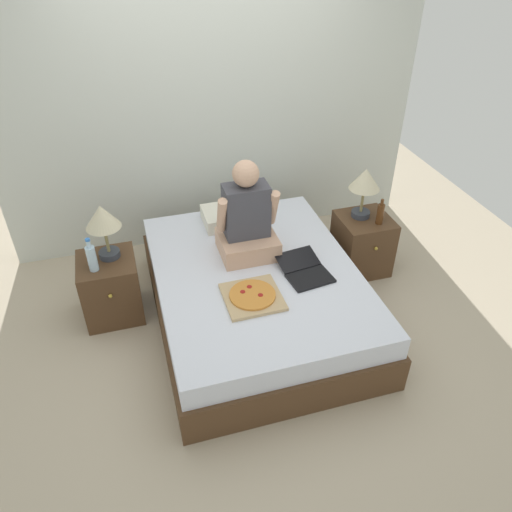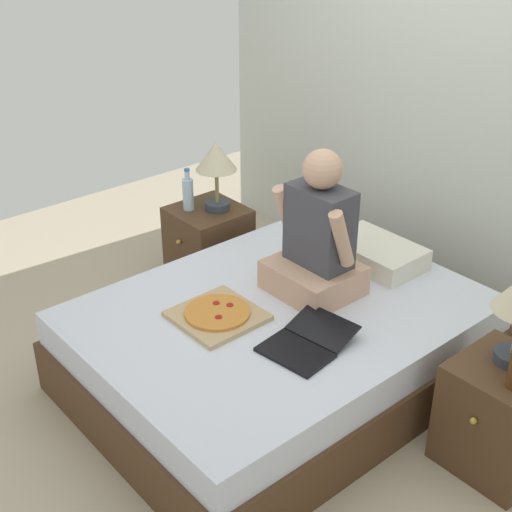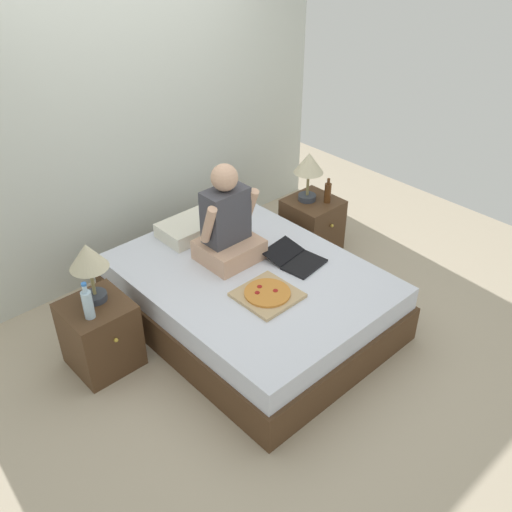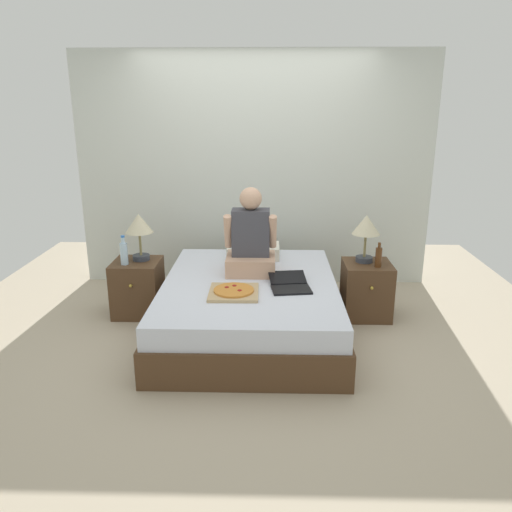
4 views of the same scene
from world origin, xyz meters
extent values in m
plane|color=tan|center=(0.00, 0.00, 0.00)|extent=(5.83, 5.83, 0.00)
cube|color=silver|center=(0.00, 1.37, 1.25)|extent=(3.83, 0.12, 2.50)
cube|color=#4C331E|center=(0.00, 0.00, 0.15)|extent=(1.54, 2.02, 0.29)
cube|color=silver|center=(0.00, 0.00, 0.38)|extent=(1.50, 1.96, 0.18)
cube|color=#4C331E|center=(-1.09, 0.37, 0.26)|extent=(0.44, 0.44, 0.53)
sphere|color=gold|center=(-1.09, 0.13, 0.37)|extent=(0.03, 0.03, 0.03)
cylinder|color=#333842|center=(-1.05, 0.42, 0.55)|extent=(0.16, 0.16, 0.05)
cylinder|color=olive|center=(-1.05, 0.42, 0.69)|extent=(0.02, 0.02, 0.22)
cone|color=beige|center=(-1.05, 0.42, 0.89)|extent=(0.26, 0.26, 0.18)
cylinder|color=silver|center=(-1.17, 0.28, 0.63)|extent=(0.07, 0.07, 0.20)
cylinder|color=silver|center=(-1.17, 0.28, 0.76)|extent=(0.03, 0.03, 0.06)
cylinder|color=blue|center=(-1.17, 0.28, 0.79)|extent=(0.04, 0.04, 0.02)
cube|color=#4C331E|center=(1.09, 0.37, 0.26)|extent=(0.44, 0.44, 0.53)
sphere|color=gold|center=(1.09, 0.13, 0.37)|extent=(0.03, 0.03, 0.03)
cylinder|color=#333842|center=(1.06, 0.42, 0.55)|extent=(0.16, 0.16, 0.05)
cylinder|color=olive|center=(1.06, 0.42, 0.69)|extent=(0.02, 0.02, 0.22)
cone|color=beige|center=(1.06, 0.42, 0.89)|extent=(0.26, 0.26, 0.18)
cylinder|color=#512D14|center=(1.16, 0.27, 0.62)|extent=(0.06, 0.06, 0.18)
cylinder|color=#512D14|center=(1.16, 0.27, 0.73)|extent=(0.03, 0.03, 0.05)
cube|color=silver|center=(0.01, 0.73, 0.53)|extent=(0.52, 0.34, 0.12)
cube|color=tan|center=(0.00, 0.24, 0.55)|extent=(0.44, 0.40, 0.16)
cube|color=#3F3F47|center=(0.00, 0.27, 0.84)|extent=(0.34, 0.20, 0.42)
sphere|color=tan|center=(0.00, 0.27, 1.15)|extent=(0.20, 0.20, 0.20)
cylinder|color=tan|center=(-0.20, 0.22, 0.86)|extent=(0.07, 0.18, 0.32)
cylinder|color=tan|center=(0.20, 0.22, 0.86)|extent=(0.07, 0.18, 0.32)
cube|color=black|center=(0.35, -0.22, 0.48)|extent=(0.35, 0.26, 0.02)
cube|color=black|center=(0.33, -0.01, 0.52)|extent=(0.34, 0.24, 0.06)
cube|color=tan|center=(-0.12, -0.31, 0.49)|extent=(0.40, 0.40, 0.03)
cylinder|color=#CC7F33|center=(-0.12, -0.31, 0.51)|extent=(0.33, 0.33, 0.02)
cylinder|color=maroon|center=(-0.18, -0.27, 0.52)|extent=(0.04, 0.04, 0.00)
cylinder|color=maroon|center=(-0.07, -0.34, 0.52)|extent=(0.04, 0.04, 0.00)
cylinder|color=maroon|center=(-0.12, -0.23, 0.52)|extent=(0.04, 0.04, 0.00)
camera|label=1|loc=(-0.85, -2.89, 2.78)|focal=35.00mm
camera|label=2|loc=(2.27, -2.09, 2.43)|focal=50.00mm
camera|label=3|loc=(-2.34, -2.58, 2.95)|focal=40.00mm
camera|label=4|loc=(0.16, -4.09, 1.96)|focal=35.00mm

